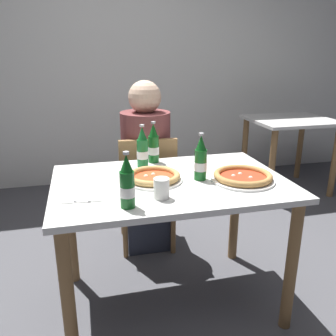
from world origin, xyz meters
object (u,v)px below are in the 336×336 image
(diner_seated, at_px, (146,171))
(dining_table_background, at_px, (290,134))
(beer_bottle_left, at_px, (154,145))
(paper_cup, at_px, (161,188))
(chair_behind_table, at_px, (147,187))
(napkin_with_cutlery, at_px, (83,195))
(beer_bottle_extra, at_px, (127,184))
(dining_table_main, at_px, (170,200))
(beer_bottle_center, at_px, (142,149))
(beer_bottle_right, at_px, (201,160))
(pizza_margherita_near, at_px, (154,177))
(pizza_marinara_far, at_px, (243,177))

(diner_seated, distance_m, dining_table_background, 1.79)
(beer_bottle_left, xyz_separation_m, paper_cup, (-0.08, -0.55, -0.06))
(diner_seated, distance_m, paper_cup, 0.91)
(chair_behind_table, relative_size, napkin_with_cutlery, 4.42)
(beer_bottle_left, bearing_deg, beer_bottle_extra, -111.42)
(dining_table_main, xyz_separation_m, beer_bottle_center, (-0.10, 0.26, 0.22))
(diner_seated, relative_size, beer_bottle_right, 4.89)
(pizza_margherita_near, bearing_deg, pizza_marinara_far, -13.59)
(dining_table_background, height_order, beer_bottle_extra, beer_bottle_extra)
(napkin_with_cutlery, xyz_separation_m, paper_cup, (0.35, -0.12, 0.04))
(pizza_margherita_near, xyz_separation_m, napkin_with_cutlery, (-0.36, -0.11, -0.02))
(pizza_margherita_near, distance_m, beer_bottle_left, 0.34)
(pizza_marinara_far, height_order, beer_bottle_extra, beer_bottle_extra)
(chair_behind_table, distance_m, beer_bottle_extra, 1.00)
(chair_behind_table, distance_m, pizza_marinara_far, 0.85)
(dining_table_main, height_order, beer_bottle_extra, beer_bottle_extra)
(pizza_margherita_near, height_order, paper_cup, paper_cup)
(beer_bottle_center, bearing_deg, beer_bottle_right, -48.45)
(pizza_margherita_near, bearing_deg, beer_bottle_extra, -120.92)
(beer_bottle_center, bearing_deg, paper_cup, -89.88)
(beer_bottle_center, height_order, napkin_with_cutlery, beer_bottle_center)
(paper_cup, bearing_deg, diner_seated, 84.14)
(paper_cup, bearing_deg, dining_table_background, 43.95)
(diner_seated, bearing_deg, beer_bottle_right, -76.77)
(dining_table_background, distance_m, paper_cup, 2.38)
(pizza_margherita_near, relative_size, beer_bottle_left, 1.20)
(dining_table_background, bearing_deg, beer_bottle_extra, -137.61)
(chair_behind_table, height_order, beer_bottle_right, beer_bottle_right)
(dining_table_background, height_order, beer_bottle_left, beer_bottle_left)
(pizza_margherita_near, xyz_separation_m, paper_cup, (-0.01, -0.23, 0.03))
(beer_bottle_left, distance_m, paper_cup, 0.56)
(dining_table_main, height_order, beer_bottle_right, beer_bottle_right)
(dining_table_background, bearing_deg, beer_bottle_left, -146.12)
(dining_table_background, bearing_deg, napkin_with_cutlery, -143.46)
(napkin_with_cutlery, bearing_deg, paper_cup, -19.39)
(dining_table_main, height_order, pizza_margherita_near, pizza_margherita_near)
(dining_table_background, height_order, paper_cup, paper_cup)
(dining_table_main, bearing_deg, beer_bottle_left, 93.27)
(beer_bottle_right, height_order, beer_bottle_extra, same)
(chair_behind_table, bearing_deg, diner_seated, -91.67)
(beer_bottle_left, bearing_deg, dining_table_background, 33.88)
(pizza_margherita_near, bearing_deg, chair_behind_table, 83.00)
(paper_cup, bearing_deg, dining_table_main, 66.09)
(beer_bottle_center, bearing_deg, diner_seated, 77.14)
(dining_table_background, height_order, pizza_marinara_far, pizza_marinara_far)
(beer_bottle_left, height_order, beer_bottle_center, same)
(beer_bottle_left, relative_size, paper_cup, 2.60)
(napkin_with_cutlery, bearing_deg, beer_bottle_left, 45.20)
(dining_table_background, bearing_deg, beer_bottle_center, -145.67)
(pizza_marinara_far, distance_m, beer_bottle_left, 0.58)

